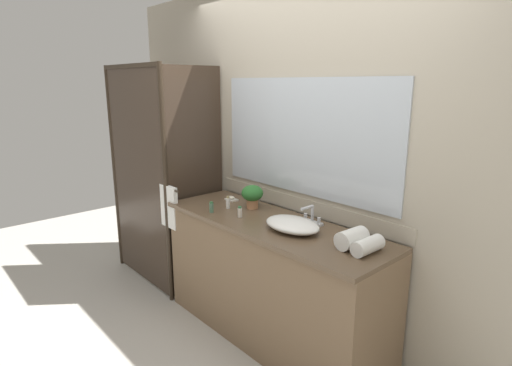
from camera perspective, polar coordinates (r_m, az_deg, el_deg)
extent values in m
plane|color=#B7B2A8|center=(3.27, 1.88, -20.46)|extent=(8.00, 8.00, 0.00)
cube|color=#B2A893|center=(3.00, 6.83, 3.32)|extent=(4.40, 0.05, 2.60)
cube|color=#B2A893|center=(3.06, 6.29, -3.10)|extent=(1.80, 0.01, 0.11)
cube|color=silver|center=(2.96, 6.52, 6.38)|extent=(1.60, 0.01, 0.83)
cube|color=brown|center=(3.05, 2.08, -13.62)|extent=(1.80, 0.56, 0.87)
cube|color=brown|center=(2.87, 2.01, -5.68)|extent=(1.80, 0.58, 0.03)
cylinder|color=#2D2319|center=(4.30, -19.10, 1.74)|extent=(0.04, 0.04, 2.00)
cylinder|color=#2D2319|center=(3.42, -12.44, -0.79)|extent=(0.04, 0.04, 2.00)
cube|color=#2D2319|center=(3.76, -17.17, 15.33)|extent=(1.00, 0.04, 0.04)
cube|color=#382B21|center=(3.85, -16.15, 0.62)|extent=(0.96, 0.01, 1.96)
cube|color=#382B21|center=(3.56, -8.46, -0.02)|extent=(0.01, 0.57, 1.96)
cylinder|color=#2D2319|center=(3.40, -12.13, -0.72)|extent=(0.32, 0.02, 0.02)
cube|color=white|center=(3.44, -12.00, -3.25)|extent=(0.22, 0.04, 0.35)
ellipsoid|color=white|center=(2.70, 5.09, -5.78)|extent=(0.40, 0.28, 0.08)
cube|color=silver|center=(2.85, 7.80, -5.43)|extent=(0.17, 0.04, 0.02)
cylinder|color=silver|center=(2.83, 7.85, -4.23)|extent=(0.02, 0.02, 0.11)
cylinder|color=silver|center=(2.77, 7.13, -3.43)|extent=(0.02, 0.11, 0.02)
cylinder|color=silver|center=(2.88, 6.91, -4.60)|extent=(0.02, 0.02, 0.04)
cylinder|color=silver|center=(2.80, 8.76, -5.16)|extent=(0.02, 0.02, 0.04)
cylinder|color=#B77A51|center=(3.15, -0.52, -2.93)|extent=(0.09, 0.09, 0.07)
ellipsoid|color=#2B6B2D|center=(3.13, -0.52, -1.42)|extent=(0.17, 0.17, 0.12)
cube|color=silver|center=(3.37, -3.43, -2.32)|extent=(0.10, 0.07, 0.01)
ellipsoid|color=silver|center=(3.37, -3.43, -2.03)|extent=(0.07, 0.04, 0.02)
cylinder|color=white|center=(3.15, -3.93, -2.81)|extent=(0.03, 0.03, 0.08)
cylinder|color=#9E895B|center=(3.14, -3.94, -1.96)|extent=(0.02, 0.02, 0.02)
cylinder|color=#4C7056|center=(3.07, -6.23, -3.45)|extent=(0.03, 0.03, 0.07)
cylinder|color=#2D6638|center=(3.05, -6.25, -2.71)|extent=(0.03, 0.03, 0.01)
cylinder|color=silver|center=(2.95, -2.27, -4.13)|extent=(0.03, 0.03, 0.07)
cylinder|color=#2D6638|center=(2.94, -2.28, -3.39)|extent=(0.02, 0.02, 0.01)
cylinder|color=white|center=(2.42, 15.31, -8.42)|extent=(0.10, 0.22, 0.09)
cylinder|color=white|center=(2.48, 13.22, -7.52)|extent=(0.13, 0.20, 0.11)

